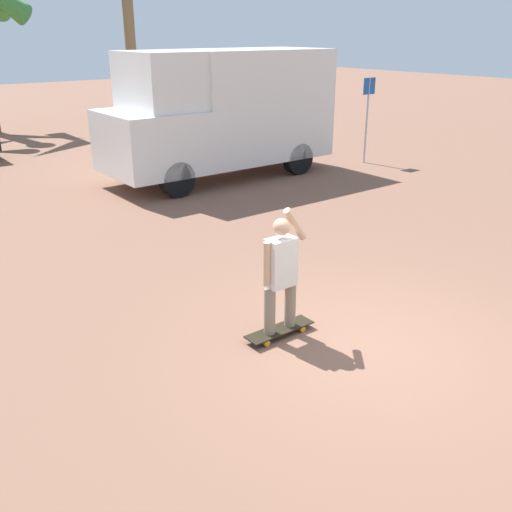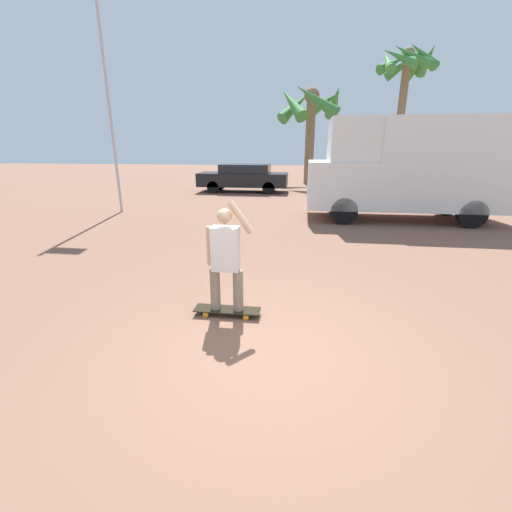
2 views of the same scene
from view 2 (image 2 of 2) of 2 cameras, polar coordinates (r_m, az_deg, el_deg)
name	(u,v)px [view 2 (image 2 of 2)]	position (r m, az deg, el deg)	size (l,w,h in m)	color
ground_plane	(268,355)	(4.10, 2.00, -16.09)	(80.00, 80.00, 0.00)	brown
skateboard	(227,310)	(4.91, -4.82, -8.96)	(0.93, 0.26, 0.09)	black
person_skateboarder	(226,256)	(4.60, -5.09, 0.07)	(0.64, 0.22, 1.54)	gray
camper_van	(408,166)	(11.99, 24.04, 13.49)	(5.87, 2.20, 3.10)	black
parked_car_black	(244,177)	(18.09, -2.08, 12.99)	(4.54, 1.72, 1.40)	black
palm_tree_near_van	(406,73)	(20.51, 23.76, 26.15)	(2.95, 3.03, 6.97)	brown
palm_tree_center_background	(312,109)	(22.42, 9.30, 23.08)	(4.26, 4.27, 5.75)	brown
flagpole	(108,82)	(13.43, -23.42, 25.03)	(0.92, 0.12, 7.52)	#B7B7BC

